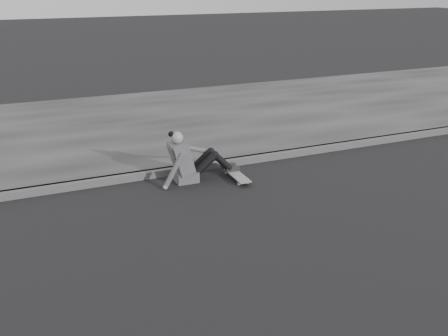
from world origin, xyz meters
The scene contains 5 objects.
ground centered at (0.00, 0.00, 0.00)m, with size 80.00×80.00×0.00m, color black.
curb centered at (0.00, 2.58, 0.06)m, with size 24.00×0.16×0.12m, color #4A4A4A.
sidewalk centered at (0.00, 5.60, 0.06)m, with size 24.00×6.00×0.12m, color #353535.
skateboard centered at (-2.16, 1.95, 0.07)m, with size 0.20×0.78×0.09m.
seated_woman centered at (-2.89, 2.19, 0.36)m, with size 1.38×0.46×0.88m.
Camera 1 is at (-5.35, -5.06, 3.14)m, focal length 40.00 mm.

